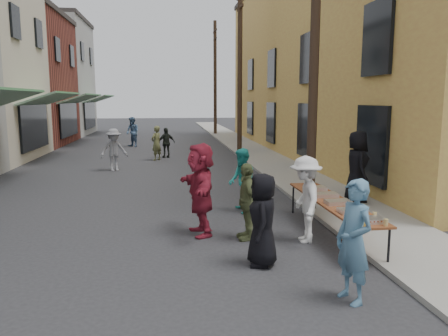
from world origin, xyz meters
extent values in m
plane|color=#28282B|center=(0.00, 0.00, 0.00)|extent=(120.00, 120.00, 0.00)
cube|color=gray|center=(5.00, 15.00, 0.05)|extent=(2.20, 60.00, 0.10)
cube|color=maroon|center=(-10.00, 21.00, 4.00)|extent=(8.00, 8.00, 8.00)
cube|color=gray|center=(-10.00, 29.00, 4.50)|extent=(8.00, 8.00, 9.00)
cube|color=#C58E46|center=(11.10, 14.00, 5.00)|extent=(10.00, 28.00, 10.00)
cylinder|color=#2D2116|center=(4.30, 3.00, 4.50)|extent=(0.26, 0.26, 9.00)
cylinder|color=#2D2116|center=(4.30, 15.00, 4.50)|extent=(0.26, 0.26, 9.00)
cylinder|color=#2D2116|center=(4.30, 27.00, 4.50)|extent=(0.26, 0.26, 9.00)
cube|color=brown|center=(3.80, 0.09, 0.73)|extent=(0.70, 4.00, 0.04)
cylinder|color=black|center=(3.51, -1.79, 0.35)|extent=(0.04, 0.04, 0.71)
cylinder|color=black|center=(4.09, -1.79, 0.35)|extent=(0.04, 0.04, 0.71)
cylinder|color=black|center=(3.51, 1.97, 0.35)|extent=(0.04, 0.04, 0.71)
cylinder|color=black|center=(4.09, 1.97, 0.35)|extent=(0.04, 0.04, 0.71)
cube|color=maroon|center=(3.80, -1.56, 0.79)|extent=(0.50, 0.33, 0.08)
cube|color=#B2B2B7|center=(3.80, -0.91, 0.79)|extent=(0.50, 0.33, 0.08)
cube|color=tan|center=(3.80, -0.21, 0.79)|extent=(0.50, 0.33, 0.08)
cube|color=#B2B2B7|center=(3.80, 0.49, 0.79)|extent=(0.50, 0.33, 0.08)
cube|color=tan|center=(3.80, 1.19, 0.79)|extent=(0.50, 0.33, 0.08)
cylinder|color=#A57F26|center=(3.58, -1.86, 0.79)|extent=(0.07, 0.07, 0.08)
cylinder|color=#A57F26|center=(3.58, -1.76, 0.79)|extent=(0.07, 0.07, 0.08)
cylinder|color=#A57F26|center=(3.58, -1.66, 0.79)|extent=(0.07, 0.07, 0.08)
cylinder|color=tan|center=(4.00, -1.81, 0.81)|extent=(0.08, 0.08, 0.12)
imported|color=black|center=(1.97, -1.38, 0.81)|extent=(0.65, 0.87, 1.62)
imported|color=teal|center=(2.94, -2.91, 0.89)|extent=(0.58, 0.74, 1.78)
imported|color=teal|center=(2.22, 2.20, 0.82)|extent=(0.67, 0.83, 1.65)
imported|color=silver|center=(3.09, -0.25, 0.88)|extent=(0.77, 1.19, 1.75)
imported|color=#5A643A|center=(1.96, 0.06, 0.80)|extent=(0.43, 0.95, 1.59)
imported|color=maroon|center=(1.05, 0.51, 0.98)|extent=(0.84, 1.89, 1.97)
imported|color=black|center=(5.46, 2.61, 1.06)|extent=(0.70, 1.00, 1.93)
imported|color=gray|center=(-1.77, 9.37, 0.85)|extent=(1.26, 1.02, 1.71)
imported|color=black|center=(0.33, 13.11, 0.74)|extent=(0.94, 0.63, 1.48)
imported|color=brown|center=(-0.14, 12.28, 0.82)|extent=(0.68, 0.71, 1.63)
imported|color=#4C6C93|center=(-1.70, 18.44, 0.90)|extent=(1.09, 1.11, 1.81)
camera|label=1|loc=(0.36, -8.52, 2.86)|focal=35.00mm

